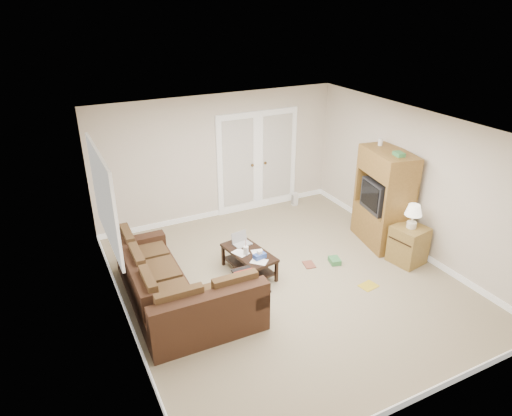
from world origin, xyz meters
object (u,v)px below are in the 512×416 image
coffee_table (249,261)px  side_cabinet (409,242)px  sectional_sofa (175,293)px  tv_armoire (384,198)px

coffee_table → side_cabinet: side_cabinet is taller
sectional_sofa → coffee_table: size_ratio=2.35×
coffee_table → side_cabinet: (2.57, -0.90, 0.17)m
sectional_sofa → tv_armoire: tv_armoire is taller
sectional_sofa → side_cabinet: 3.97m
tv_armoire → coffee_table: bearing=-172.2°
sectional_sofa → coffee_table: 1.44m
sectional_sofa → tv_armoire: 4.05m
tv_armoire → side_cabinet: 0.92m
sectional_sofa → side_cabinet: side_cabinet is taller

